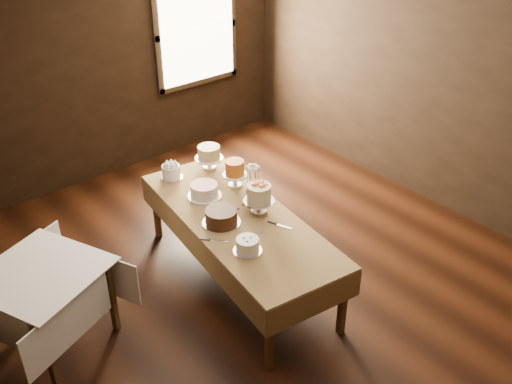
# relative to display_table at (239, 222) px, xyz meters

# --- Properties ---
(floor) EXTENTS (5.00, 6.00, 0.01)m
(floor) POSITION_rel_display_table_xyz_m (0.17, -0.25, -0.67)
(floor) COLOR black
(floor) RESTS_ON ground
(wall_back) EXTENTS (5.00, 0.02, 2.80)m
(wall_back) POSITION_rel_display_table_xyz_m (0.17, 2.75, 0.73)
(wall_back) COLOR black
(wall_back) RESTS_ON ground
(wall_right) EXTENTS (0.02, 6.00, 2.80)m
(wall_right) POSITION_rel_display_table_xyz_m (2.67, -0.25, 0.73)
(wall_right) COLOR black
(wall_right) RESTS_ON ground
(window) EXTENTS (1.10, 0.05, 1.30)m
(window) POSITION_rel_display_table_xyz_m (1.47, 2.69, 0.93)
(window) COLOR #FFEABF
(window) RESTS_ON wall_back
(display_table) EXTENTS (1.22, 2.45, 0.73)m
(display_table) POSITION_rel_display_table_xyz_m (0.00, 0.00, 0.00)
(display_table) COLOR #3F2915
(display_table) RESTS_ON ground
(side_table) EXTENTS (1.18, 1.18, 0.76)m
(side_table) POSITION_rel_display_table_xyz_m (-1.73, 0.35, -0.00)
(side_table) COLOR #3F2915
(side_table) RESTS_ON ground
(cake_meringue) EXTENTS (0.26, 0.26, 0.14)m
(cake_meringue) POSITION_rel_display_table_xyz_m (-0.08, 1.00, 0.12)
(cake_meringue) COLOR silver
(cake_meringue) RESTS_ON display_table
(cake_speckled) EXTENTS (0.32, 0.32, 0.26)m
(cake_speckled) POSITION_rel_display_table_xyz_m (0.35, 0.93, 0.17)
(cake_speckled) COLOR white
(cake_speckled) RESTS_ON display_table
(cake_lattice) EXTENTS (0.34, 0.34, 0.12)m
(cake_lattice) POSITION_rel_display_table_xyz_m (-0.03, 0.49, 0.11)
(cake_lattice) COLOR white
(cake_lattice) RESTS_ON display_table
(cake_caramel) EXTENTS (0.25, 0.25, 0.29)m
(cake_caramel) POSITION_rel_display_table_xyz_m (0.33, 0.47, 0.18)
(cake_caramel) COLOR white
(cake_caramel) RESTS_ON display_table
(cake_chocolate) EXTENTS (0.40, 0.40, 0.14)m
(cake_chocolate) POSITION_rel_display_table_xyz_m (-0.18, 0.02, 0.12)
(cake_chocolate) COLOR silver
(cake_chocolate) RESTS_ON display_table
(cake_flowers) EXTENTS (0.29, 0.29, 0.30)m
(cake_flowers) POSITION_rel_display_table_xyz_m (0.20, -0.05, 0.18)
(cake_flowers) COLOR silver
(cake_flowers) RESTS_ON display_table
(cake_swirl) EXTENTS (0.25, 0.25, 0.13)m
(cake_swirl) POSITION_rel_display_table_xyz_m (-0.27, -0.46, 0.11)
(cake_swirl) COLOR silver
(cake_swirl) RESTS_ON display_table
(cake_server_a) EXTENTS (0.24, 0.03, 0.01)m
(cake_server_a) POSITION_rel_display_table_xyz_m (-0.03, -0.32, 0.06)
(cake_server_a) COLOR silver
(cake_server_a) RESTS_ON display_table
(cake_server_b) EXTENTS (0.11, 0.23, 0.01)m
(cake_server_b) POSITION_rel_display_table_xyz_m (0.22, -0.39, 0.06)
(cake_server_b) COLOR silver
(cake_server_b) RESTS_ON display_table
(cake_server_c) EXTENTS (0.11, 0.23, 0.01)m
(cake_server_c) POSITION_rel_display_table_xyz_m (0.02, 0.25, 0.06)
(cake_server_c) COLOR silver
(cake_server_c) RESTS_ON display_table
(cake_server_d) EXTENTS (0.21, 0.16, 0.01)m
(cake_server_d) POSITION_rel_display_table_xyz_m (0.28, 0.22, 0.06)
(cake_server_d) COLOR silver
(cake_server_d) RESTS_ON display_table
(cake_server_e) EXTENTS (0.18, 0.20, 0.01)m
(cake_server_e) POSITION_rel_display_table_xyz_m (-0.36, -0.19, 0.06)
(cake_server_e) COLOR silver
(cake_server_e) RESTS_ON display_table
(flower_vase) EXTENTS (0.19, 0.19, 0.14)m
(flower_vase) POSITION_rel_display_table_xyz_m (0.32, 0.18, 0.12)
(flower_vase) COLOR #2D2823
(flower_vase) RESTS_ON display_table
(flower_bouquet) EXTENTS (0.14, 0.14, 0.20)m
(flower_bouquet) POSITION_rel_display_table_xyz_m (0.32, 0.18, 0.32)
(flower_bouquet) COLOR white
(flower_bouquet) RESTS_ON flower_vase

